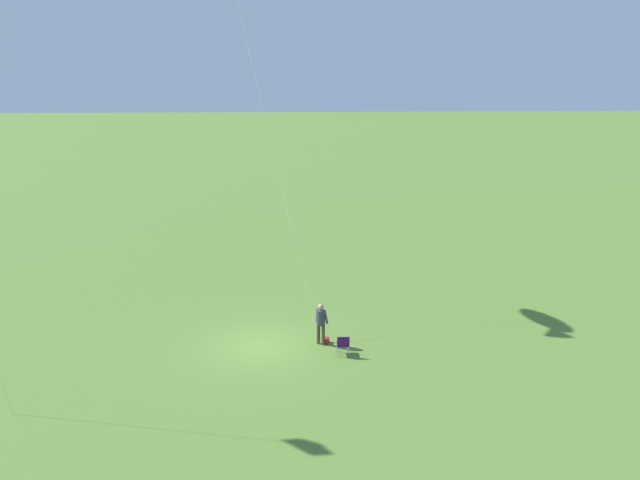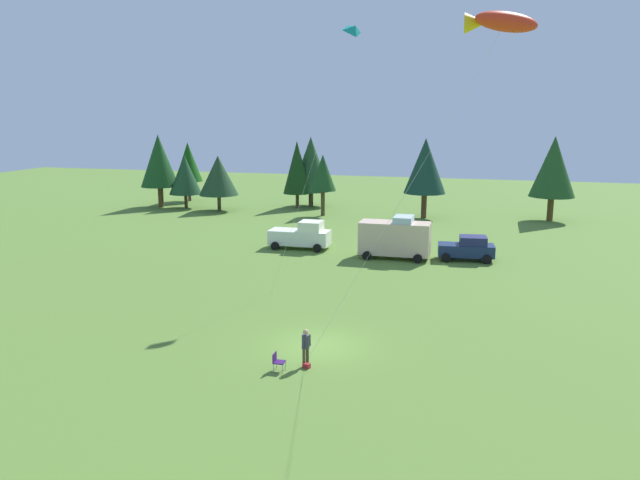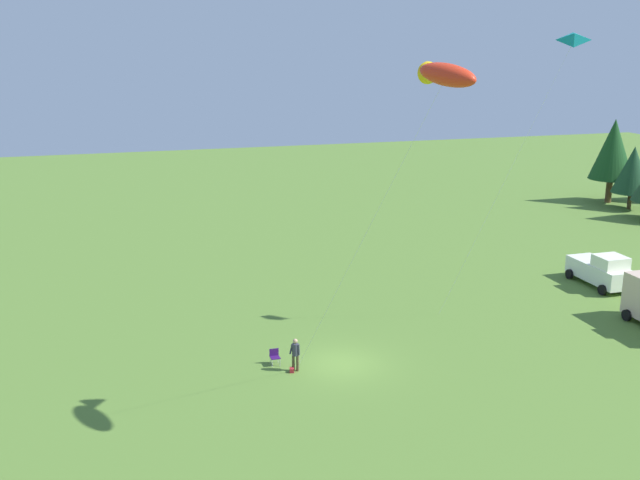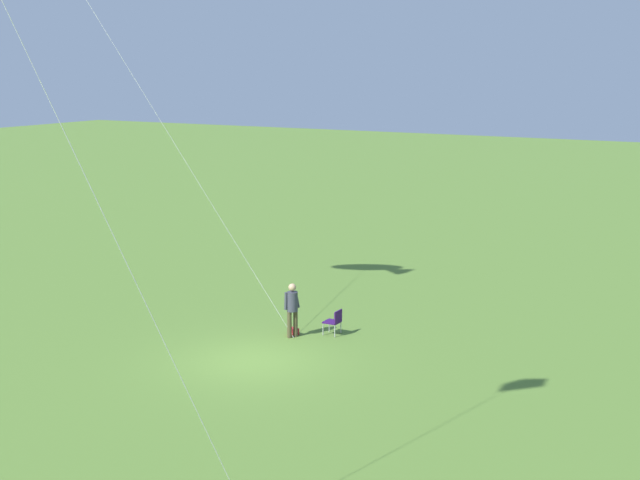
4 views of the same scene
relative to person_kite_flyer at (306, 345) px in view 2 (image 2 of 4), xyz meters
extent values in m
plane|color=#54792E|center=(-0.14, 2.52, -1.02)|extent=(160.00, 160.00, 0.00)
cylinder|color=#474028|center=(0.05, 0.10, -0.60)|extent=(0.14, 0.14, 0.85)
cylinder|color=#474028|center=(-0.06, -0.09, -0.60)|extent=(0.14, 0.14, 0.85)
cylinder|color=#373947|center=(0.00, 0.00, 0.14)|extent=(0.46, 0.46, 0.62)
sphere|color=tan|center=(0.00, 0.00, 0.60)|extent=(0.24, 0.24, 0.24)
cylinder|color=#373947|center=(0.15, 0.15, 0.17)|extent=(0.13, 0.14, 0.55)
cylinder|color=#373947|center=(-0.05, -0.20, 0.17)|extent=(0.18, 0.22, 0.56)
cube|color=#311155|center=(-0.96, -0.84, -0.60)|extent=(0.48, 0.48, 0.04)
cube|color=#311155|center=(-1.18, -0.84, -0.40)|extent=(0.04, 0.48, 0.40)
cylinder|color=#A5A8AD|center=(-0.76, -0.63, -0.81)|extent=(0.03, 0.03, 0.42)
cylinder|color=#A5A8AD|center=(-0.75, -1.05, -0.81)|extent=(0.03, 0.03, 0.42)
cylinder|color=#A5A8AD|center=(-1.18, -0.63, -0.81)|extent=(0.03, 0.03, 0.42)
cylinder|color=#A5A8AD|center=(-1.17, -1.05, -0.81)|extent=(0.03, 0.03, 0.42)
cube|color=maroon|center=(0.10, -0.22, -0.91)|extent=(0.36, 0.28, 0.22)
cube|color=white|center=(-7.45, 23.33, -0.08)|extent=(5.02, 2.06, 1.20)
cube|color=white|center=(-6.45, 23.35, 0.92)|extent=(1.82, 1.86, 0.80)
cylinder|color=black|center=(-5.66, 24.45, -0.68)|extent=(0.68, 0.23, 0.68)
cylinder|color=black|center=(-5.64, 22.27, -0.68)|extent=(0.68, 0.23, 0.68)
cylinder|color=black|center=(-9.26, 24.40, -0.68)|extent=(0.68, 0.23, 0.68)
cylinder|color=black|center=(-9.24, 22.22, -0.68)|extent=(0.68, 0.23, 0.68)
cube|color=beige|center=(0.70, 21.92, 0.57)|extent=(5.41, 2.22, 2.50)
cube|color=silver|center=(1.35, 21.92, 2.07)|extent=(1.41, 2.03, 0.50)
cylinder|color=black|center=(2.65, 23.11, -0.68)|extent=(0.68, 0.22, 0.68)
cylinder|color=black|center=(2.65, 20.73, -0.68)|extent=(0.68, 0.22, 0.68)
cylinder|color=black|center=(-1.24, 23.12, -0.68)|extent=(0.68, 0.22, 0.68)
cylinder|color=black|center=(-1.24, 20.74, -0.68)|extent=(0.68, 0.22, 0.68)
cube|color=navy|center=(6.10, 22.67, -0.23)|extent=(4.36, 2.21, 0.90)
cube|color=#1D2250|center=(6.60, 22.73, 0.54)|extent=(2.16, 1.85, 0.65)
cylinder|color=black|center=(7.50, 23.81, -0.68)|extent=(0.70, 0.29, 0.68)
cylinder|color=black|center=(7.70, 21.84, -0.68)|extent=(0.70, 0.29, 0.68)
cylinder|color=black|center=(4.49, 23.51, -0.68)|extent=(0.70, 0.29, 0.68)
cylinder|color=black|center=(4.69, 21.54, -0.68)|extent=(0.70, 0.29, 0.68)
cylinder|color=brown|center=(-30.17, 40.97, 0.21)|extent=(0.63, 0.63, 2.45)
cone|color=#17431B|center=(-30.17, 40.97, 4.48)|extent=(4.43, 4.43, 6.10)
cylinder|color=#4F312B|center=(-29.15, 46.37, 0.24)|extent=(0.40, 0.40, 2.52)
cone|color=#144A12|center=(-29.15, 46.37, 3.94)|extent=(3.46, 3.46, 4.87)
cylinder|color=#42321F|center=(-26.86, 40.92, -0.19)|extent=(0.39, 0.39, 1.67)
cone|color=#1A4023|center=(-26.86, 40.92, 2.93)|extent=(3.76, 3.76, 4.55)
cylinder|color=#443D24|center=(-22.21, 40.03, -0.11)|extent=(0.41, 0.41, 1.82)
cone|color=#1E3D22|center=(-22.21, 40.03, 3.03)|extent=(4.47, 4.47, 4.47)
cylinder|color=#463F21|center=(-14.19, 44.42, -0.15)|extent=(0.40, 0.40, 1.73)
cone|color=#133713|center=(-14.19, 44.42, 3.77)|extent=(3.30, 3.30, 6.11)
cylinder|color=#443E29|center=(-13.01, 46.10, -0.10)|extent=(0.56, 0.56, 1.84)
cone|color=#204524|center=(-13.01, 46.10, 4.03)|extent=(4.70, 4.70, 6.43)
cylinder|color=#443D1F|center=(-9.87, 39.88, 0.36)|extent=(0.44, 0.44, 2.75)
cone|color=#1A441D|center=(-9.87, 39.88, 3.69)|extent=(2.87, 2.87, 3.91)
cylinder|color=#4F3421|center=(0.95, 41.23, 0.32)|extent=(0.58, 0.58, 2.68)
cone|color=#15372A|center=(0.95, 41.23, 4.55)|extent=(4.43, 4.43, 5.79)
cylinder|color=brown|center=(13.84, 43.04, 0.24)|extent=(0.63, 0.63, 2.52)
cone|color=#1E491F|center=(13.84, 43.04, 4.62)|extent=(4.62, 4.62, 6.23)
ellipsoid|color=red|center=(7.88, 3.94, 13.98)|extent=(3.04, 1.91, 1.15)
cone|color=yellow|center=(6.62, 3.94, 13.98)|extent=(0.98, 0.89, 0.89)
sphere|color=yellow|center=(8.65, 4.21, 14.08)|extent=(0.22, 0.22, 0.22)
cylinder|color=silver|center=(3.90, 2.00, 6.48)|extent=(7.98, 3.89, 15.00)
cylinder|color=#4C3823|center=(-0.08, 0.06, -1.02)|extent=(0.04, 0.04, 0.01)
pyramid|color=teal|center=(-1.20, 15.48, 15.32)|extent=(1.41, 1.58, 0.88)
cylinder|color=silver|center=(-3.34, 12.99, 7.07)|extent=(4.01, 5.14, 16.17)
cylinder|color=#4C3823|center=(-5.34, 10.43, -1.02)|extent=(0.04, 0.04, 0.01)
camera|label=1|loc=(-27.85, 0.78, 11.58)|focal=42.00mm
camera|label=2|loc=(7.53, -25.21, 10.25)|focal=35.00mm
camera|label=3|loc=(33.87, -8.56, 15.28)|focal=42.00mm
camera|label=4|loc=(-13.84, 23.11, 7.51)|focal=50.00mm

